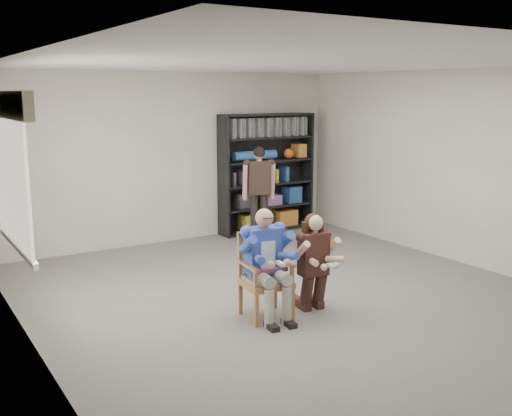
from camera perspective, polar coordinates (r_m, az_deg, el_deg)
room_shell at (r=7.02m, az=3.99°, el=2.18°), size 6.00×7.00×2.80m
floor at (r=7.36m, az=3.84°, el=-8.65°), size 6.00×7.00×0.01m
window_left at (r=6.76m, az=-22.15°, el=3.02°), size 0.16×2.00×1.75m
armchair at (r=6.64m, az=0.96°, el=-6.49°), size 0.61×0.59×0.95m
seated_man at (r=6.60m, az=0.97°, el=-5.31°), size 0.61×0.80×1.24m
kneeling_woman at (r=6.84m, az=5.61°, el=-5.22°), size 0.56×0.81×1.13m
bookshelf at (r=10.70m, az=1.03°, el=3.35°), size 1.80×0.38×2.10m
standing_man at (r=9.71m, az=0.30°, el=1.14°), size 0.57×0.44×1.62m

